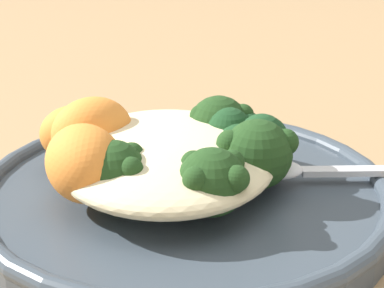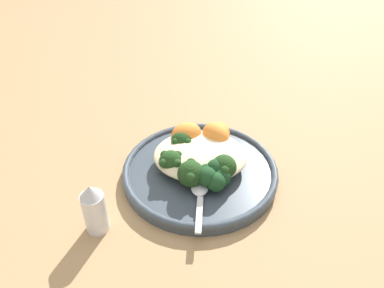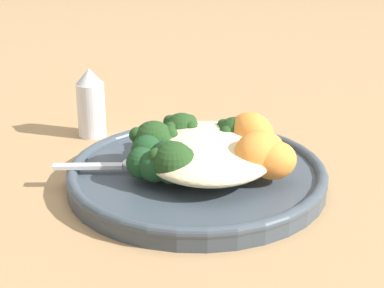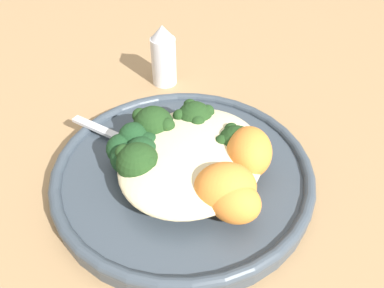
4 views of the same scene
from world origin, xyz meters
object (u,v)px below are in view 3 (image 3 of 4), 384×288
(broccoli_stalk_2, at_px, (165,146))
(spoon, at_px, (130,163))
(broccoli_stalk_1, at_px, (185,135))
(broccoli_stalk_3, at_px, (178,163))
(sweet_potato_chunk_0, at_px, (251,134))
(salt_shaker, at_px, (91,103))
(kale_tuft, at_px, (155,158))
(plate, at_px, (197,175))
(sweet_potato_chunk_2, at_px, (273,160))
(quinoa_mound, at_px, (208,152))
(sweet_potato_chunk_1, at_px, (259,154))
(broccoli_stalk_0, at_px, (233,138))

(broccoli_stalk_2, bearing_deg, spoon, 38.72)
(broccoli_stalk_1, bearing_deg, broccoli_stalk_3, 144.59)
(broccoli_stalk_2, xyz_separation_m, sweet_potato_chunk_0, (-0.02, 0.09, 0.00))
(broccoli_stalk_1, xyz_separation_m, broccoli_stalk_2, (0.03, -0.02, 0.00))
(salt_shaker, bearing_deg, kale_tuft, 23.95)
(broccoli_stalk_1, relative_size, broccoli_stalk_3, 1.16)
(plate, distance_m, sweet_potato_chunk_2, 0.08)
(spoon, xyz_separation_m, salt_shaker, (-0.15, -0.05, 0.01))
(plate, relative_size, sweet_potato_chunk_0, 4.79)
(plate, xyz_separation_m, kale_tuft, (0.02, -0.04, 0.03))
(broccoli_stalk_1, relative_size, sweet_potato_chunk_0, 1.94)
(broccoli_stalk_2, bearing_deg, quinoa_mound, -166.02)
(plate, relative_size, spoon, 2.45)
(broccoli_stalk_3, height_order, sweet_potato_chunk_1, sweet_potato_chunk_1)
(quinoa_mound, bearing_deg, plate, -93.69)
(broccoli_stalk_1, distance_m, sweet_potato_chunk_2, 0.11)
(broccoli_stalk_2, bearing_deg, sweet_potato_chunk_2, -176.06)
(broccoli_stalk_1, bearing_deg, quinoa_mound, -179.62)
(sweet_potato_chunk_1, bearing_deg, spoon, -102.29)
(plate, xyz_separation_m, sweet_potato_chunk_0, (-0.03, 0.06, 0.03))
(sweet_potato_chunk_1, bearing_deg, plate, -114.27)
(broccoli_stalk_0, height_order, sweet_potato_chunk_2, same)
(quinoa_mound, bearing_deg, sweet_potato_chunk_0, 118.85)
(sweet_potato_chunk_0, xyz_separation_m, salt_shaker, (-0.12, -0.17, -0.00))
(broccoli_stalk_2, xyz_separation_m, sweet_potato_chunk_1, (0.03, 0.09, 0.00))
(plate, bearing_deg, broccoli_stalk_3, -30.08)
(salt_shaker, bearing_deg, spoon, 18.80)
(broccoli_stalk_0, relative_size, sweet_potato_chunk_1, 1.53)
(sweet_potato_chunk_0, xyz_separation_m, spoon, (0.02, -0.12, -0.02))
(quinoa_mound, xyz_separation_m, sweet_potato_chunk_2, (0.03, 0.06, 0.00))
(kale_tuft, relative_size, spoon, 0.52)
(sweet_potato_chunk_1, distance_m, salt_shaker, 0.25)
(broccoli_stalk_2, height_order, broccoli_stalk_3, broccoli_stalk_2)
(broccoli_stalk_2, bearing_deg, kale_tuft, 96.54)
(quinoa_mound, height_order, spoon, quinoa_mound)
(broccoli_stalk_0, distance_m, kale_tuft, 0.09)
(broccoli_stalk_3, bearing_deg, spoon, -64.61)
(broccoli_stalk_2, relative_size, broccoli_stalk_3, 1.19)
(broccoli_stalk_3, xyz_separation_m, sweet_potato_chunk_0, (-0.06, 0.08, 0.00))
(broccoli_stalk_0, xyz_separation_m, kale_tuft, (0.05, -0.08, -0.00))
(salt_shaker, bearing_deg, quinoa_mound, 40.68)
(spoon, distance_m, salt_shaker, 0.16)
(plate, xyz_separation_m, broccoli_stalk_2, (-0.01, -0.03, 0.03))
(broccoli_stalk_0, xyz_separation_m, sweet_potato_chunk_0, (0.00, 0.02, 0.00))
(kale_tuft, xyz_separation_m, salt_shaker, (-0.17, -0.07, 0.00))
(sweet_potato_chunk_1, bearing_deg, broccoli_stalk_2, -111.37)
(salt_shaker, bearing_deg, broccoli_stalk_2, 31.62)
(spoon, bearing_deg, sweet_potato_chunk_1, 169.61)
(broccoli_stalk_0, bearing_deg, quinoa_mound, 160.00)
(quinoa_mound, xyz_separation_m, broccoli_stalk_2, (-0.01, -0.04, 0.00))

